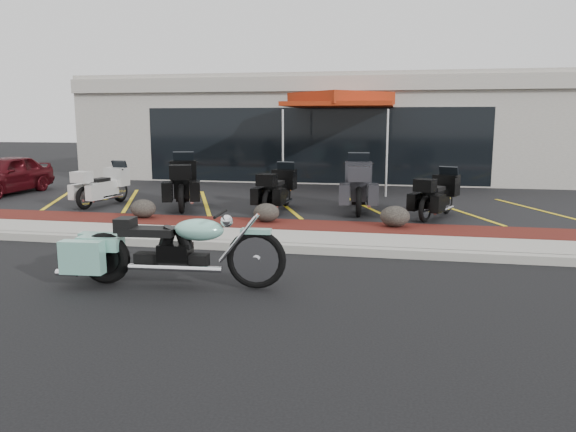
% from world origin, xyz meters
% --- Properties ---
extents(ground, '(90.00, 90.00, 0.00)m').
position_xyz_m(ground, '(0.00, 0.00, 0.00)').
color(ground, black).
rests_on(ground, ground).
extents(curb, '(24.00, 0.25, 0.15)m').
position_xyz_m(curb, '(0.00, 0.90, 0.07)').
color(curb, gray).
rests_on(curb, ground).
extents(sidewalk, '(24.00, 1.20, 0.15)m').
position_xyz_m(sidewalk, '(0.00, 1.60, 0.07)').
color(sidewalk, gray).
rests_on(sidewalk, ground).
extents(mulch_bed, '(24.00, 1.20, 0.16)m').
position_xyz_m(mulch_bed, '(0.00, 2.80, 0.08)').
color(mulch_bed, '#38120C').
rests_on(mulch_bed, ground).
extents(upper_lot, '(26.00, 9.60, 0.15)m').
position_xyz_m(upper_lot, '(0.00, 8.20, 0.07)').
color(upper_lot, black).
rests_on(upper_lot, ground).
extents(dealership_building, '(18.00, 8.16, 4.00)m').
position_xyz_m(dealership_building, '(0.00, 14.47, 2.01)').
color(dealership_building, gray).
rests_on(dealership_building, ground).
extents(boulder_left, '(0.60, 0.50, 0.42)m').
position_xyz_m(boulder_left, '(-2.75, 2.93, 0.37)').
color(boulder_left, black).
rests_on(boulder_left, mulch_bed).
extents(boulder_mid, '(0.58, 0.48, 0.41)m').
position_xyz_m(boulder_mid, '(0.16, 2.97, 0.36)').
color(boulder_mid, black).
rests_on(boulder_mid, mulch_bed).
extents(boulder_right, '(0.62, 0.52, 0.44)m').
position_xyz_m(boulder_right, '(2.95, 2.93, 0.38)').
color(boulder_right, black).
rests_on(boulder_right, mulch_bed).
extents(hero_cruiser, '(3.25, 1.02, 1.13)m').
position_xyz_m(hero_cruiser, '(1.06, -1.43, 0.56)').
color(hero_cruiser, '#7EC4B1').
rests_on(hero_cruiser, ground).
extents(touring_white, '(1.06, 2.06, 1.14)m').
position_xyz_m(touring_white, '(-4.51, 5.22, 0.72)').
color(touring_white, silver).
rests_on(touring_white, upper_lot).
extents(touring_black_front, '(1.66, 2.57, 1.40)m').
position_xyz_m(touring_black_front, '(-2.70, 5.36, 0.85)').
color(touring_black_front, black).
rests_on(touring_black_front, upper_lot).
extents(touring_black_mid, '(0.96, 2.08, 1.17)m').
position_xyz_m(touring_black_mid, '(0.12, 5.31, 0.74)').
color(touring_black_mid, black).
rests_on(touring_black_mid, upper_lot).
extents(touring_grey, '(1.12, 2.49, 1.41)m').
position_xyz_m(touring_grey, '(1.96, 5.76, 0.85)').
color(touring_grey, '#2A2A2F').
rests_on(touring_grey, upper_lot).
extents(touring_black_rear, '(1.47, 2.10, 1.14)m').
position_xyz_m(touring_black_rear, '(4.16, 4.93, 0.72)').
color(touring_black_rear, black).
rests_on(touring_black_rear, upper_lot).
extents(parked_car, '(1.42, 3.50, 1.19)m').
position_xyz_m(parked_car, '(-8.73, 5.98, 0.75)').
color(parked_car, '#3F090E').
rests_on(parked_car, upper_lot).
extents(traffic_cone, '(0.45, 0.45, 0.44)m').
position_xyz_m(traffic_cone, '(-0.55, 8.48, 0.37)').
color(traffic_cone, '#CB5A06').
rests_on(traffic_cone, upper_lot).
extents(popup_canopy, '(3.82, 3.82, 3.09)m').
position_xyz_m(popup_canopy, '(1.09, 9.28, 2.96)').
color(popup_canopy, silver).
rests_on(popup_canopy, upper_lot).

